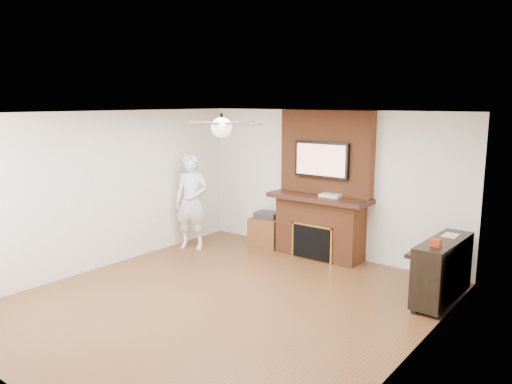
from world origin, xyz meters
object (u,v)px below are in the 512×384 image
Objects in this scene: fireplace at (322,200)px; side_table at (267,230)px; person at (192,202)px; piano at (442,269)px.

side_table is at bearing -176.51° from fireplace.
person is 1.31× the size of piano.
person is 1.49m from side_table.
fireplace reaches higher than piano.
side_table is (-1.10, -0.07, -0.70)m from fireplace.
person reaches higher than piano.
fireplace reaches higher than person.
piano is (2.29, -0.76, -0.54)m from fireplace.
side_table is 0.48× the size of piano.
fireplace is 1.31m from side_table.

